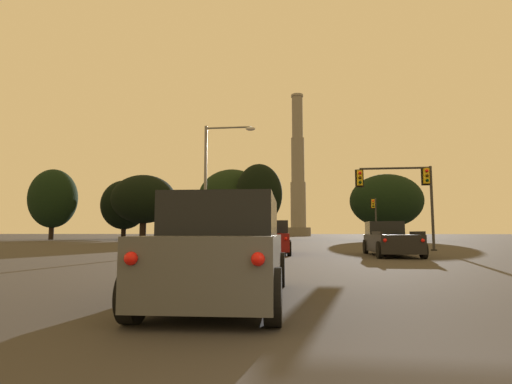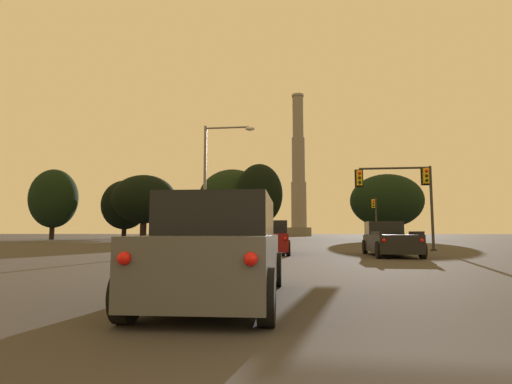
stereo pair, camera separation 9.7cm
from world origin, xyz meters
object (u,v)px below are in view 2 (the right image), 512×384
(pickup_truck_right_lane_front, at_px, (389,240))
(street_lamp, at_px, (213,173))
(suv_left_lane_front, at_px, (272,238))
(smokestack, at_px, (299,179))
(traffic_light_far_right, at_px, (375,213))
(traffic_light_overhead_right, at_px, (405,186))
(suv_left_lane_third, at_px, (221,250))

(pickup_truck_right_lane_front, distance_m, street_lamp, 11.87)
(suv_left_lane_front, height_order, smokestack, smokestack)
(traffic_light_far_right, bearing_deg, suv_left_lane_front, -111.04)
(pickup_truck_right_lane_front, height_order, traffic_light_far_right, traffic_light_far_right)
(street_lamp, height_order, smokestack, smokestack)
(suv_left_lane_front, bearing_deg, street_lamp, 141.93)
(pickup_truck_right_lane_front, xyz_separation_m, traffic_light_far_right, (4.14, 27.92, 2.73))
(suv_left_lane_front, xyz_separation_m, traffic_light_overhead_right, (8.68, 5.24, 3.44))
(pickup_truck_right_lane_front, bearing_deg, traffic_light_overhead_right, 68.81)
(suv_left_lane_front, distance_m, traffic_light_overhead_right, 10.71)
(smokestack, bearing_deg, traffic_light_far_right, -82.62)
(traffic_light_overhead_right, bearing_deg, traffic_light_far_right, 85.51)
(suv_left_lane_front, height_order, street_lamp, street_lamp)
(street_lamp, bearing_deg, suv_left_lane_third, -76.51)
(suv_left_lane_front, height_order, pickup_truck_right_lane_front, suv_left_lane_front)
(traffic_light_overhead_right, relative_size, street_lamp, 0.68)
(traffic_light_overhead_right, bearing_deg, suv_left_lane_front, -148.90)
(suv_left_lane_front, relative_size, smokestack, 0.11)
(suv_left_lane_front, bearing_deg, traffic_light_far_right, 66.72)
(pickup_truck_right_lane_front, height_order, suv_left_lane_third, suv_left_lane_third)
(suv_left_lane_third, height_order, street_lamp, street_lamp)
(smokestack, bearing_deg, suv_left_lane_front, -90.22)
(smokestack, bearing_deg, pickup_truck_right_lane_front, -86.81)
(traffic_light_overhead_right, relative_size, smokestack, 0.12)
(pickup_truck_right_lane_front, bearing_deg, suv_left_lane_front, 172.22)
(suv_left_lane_front, relative_size, traffic_light_far_right, 0.93)
(traffic_light_overhead_right, height_order, street_lamp, street_lamp)
(pickup_truck_right_lane_front, bearing_deg, street_lamp, 159.97)
(suv_left_lane_front, bearing_deg, suv_left_lane_third, -91.06)
(suv_left_lane_front, bearing_deg, pickup_truck_right_lane_front, -10.44)
(pickup_truck_right_lane_front, distance_m, traffic_light_far_right, 28.36)
(smokestack, bearing_deg, street_lamp, -92.54)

